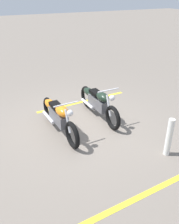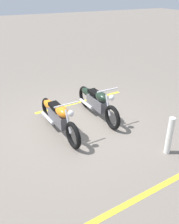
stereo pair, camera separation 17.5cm
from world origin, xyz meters
The scene contains 6 objects.
ground_plane centered at (0.00, 0.00, 0.00)m, with size 60.00×60.00×0.00m, color slate.
motorcycle_bright_foreground centered at (0.11, -0.66, 0.46)m, with size 2.23×0.62×1.04m.
motorcycle_dark_foreground centered at (-0.20, 0.65, 0.46)m, with size 2.23×0.62×1.04m.
bollard_post centered at (2.13, 1.23, 0.46)m, with size 0.14×0.14×0.91m, color white.
parking_stripe_near centered at (-1.29, 0.66, 0.00)m, with size 3.20×0.12×0.01m, color yellow.
parking_stripe_mid centered at (2.96, -0.46, 0.00)m, with size 3.20×0.12×0.01m, color yellow.
Camera 2 is at (5.37, -2.47, 3.43)m, focal length 38.98 mm.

